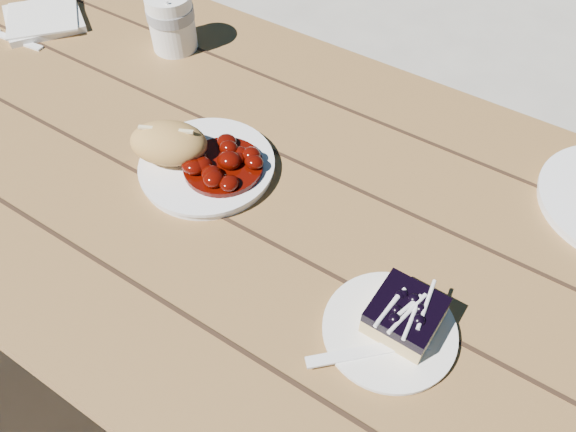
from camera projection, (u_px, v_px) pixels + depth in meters
The scene contains 11 objects.
ground at pixel (242, 363), 1.49m from camera, with size 60.00×60.00×0.00m, color #AAA59A.
picnic_table at pixel (221, 226), 1.04m from camera, with size 2.00×1.55×0.75m.
main_plate at pixel (207, 167), 0.90m from camera, with size 0.21×0.21×0.02m, color white.
goulash_stew at pixel (222, 159), 0.87m from camera, with size 0.13×0.13×0.04m, color #490702, non-canonical shape.
bread_roll at pixel (169, 143), 0.88m from camera, with size 0.12×0.08×0.06m, color tan.
dessert_plate at pixel (389, 331), 0.72m from camera, with size 0.17×0.17×0.01m, color white.
blueberry_cake at pixel (405, 315), 0.70m from camera, with size 0.08×0.08×0.05m.
fork_dessert at pixel (355, 354), 0.69m from camera, with size 0.03×0.16×0.01m, color white, non-canonical shape.
coffee_cup at pixel (172, 22), 1.08m from camera, with size 0.09×0.09×0.11m, color white.
napkin_stack at pixel (44, 19), 1.18m from camera, with size 0.15×0.15×0.01m, color white.
fork_table at pixel (17, 40), 1.13m from camera, with size 0.03×0.16×0.01m, color white, non-canonical shape.
Camera 1 is at (0.45, -0.47, 1.40)m, focal length 35.00 mm.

